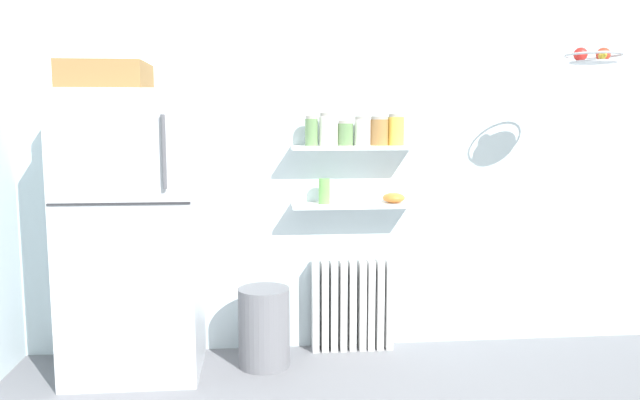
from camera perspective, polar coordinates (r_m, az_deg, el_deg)
back_wall at (r=4.14m, az=3.72°, el=4.26°), size 7.04×0.10×2.60m
refrigerator at (r=3.85m, az=-16.96°, el=-2.52°), size 0.77×0.66×1.85m
radiator at (r=4.18m, az=2.98°, el=-9.64°), size 0.54×0.12×0.60m
wall_shelf_lower at (r=4.00m, az=3.11°, el=-0.48°), size 0.80×0.22×0.02m
wall_shelf_upper at (r=3.97m, az=3.14°, el=4.85°), size 0.80×0.22×0.02m
storage_jar_0 at (r=3.94m, az=-0.80°, el=6.38°), size 0.08×0.08×0.19m
storage_jar_1 at (r=3.95m, az=0.79°, el=6.51°), size 0.12×0.12×0.21m
storage_jar_2 at (r=3.96m, az=2.37°, el=6.17°), size 0.10×0.10×0.16m
storage_jar_3 at (r=3.98m, az=3.94°, el=6.35°), size 0.10×0.10×0.19m
storage_jar_4 at (r=4.00m, az=5.49°, el=6.34°), size 0.12×0.12×0.19m
storage_jar_5 at (r=4.02m, az=7.03°, el=6.43°), size 0.11×0.11×0.20m
vase at (r=3.97m, az=0.40°, el=0.81°), size 0.07×0.07×0.16m
shelf_bowl at (r=4.05m, az=6.82°, el=0.20°), size 0.15×0.15×0.07m
trash_bin at (r=3.93m, az=-5.18°, el=-11.59°), size 0.32×0.32×0.49m
hanging_fruit_basket at (r=3.97m, az=23.94°, el=12.02°), size 0.32×0.32×0.09m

